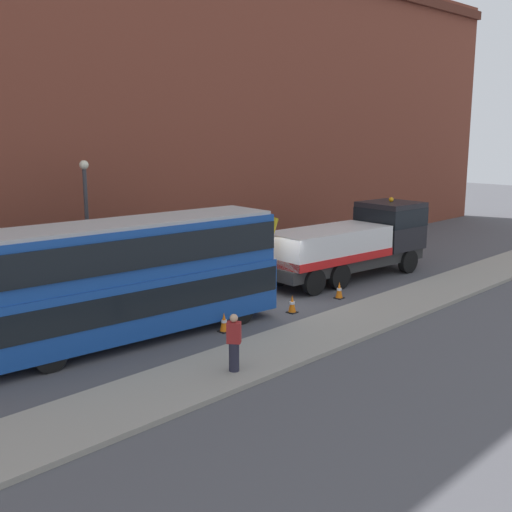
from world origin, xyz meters
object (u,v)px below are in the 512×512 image
at_px(pedestrian_onlooker, 234,343).
at_px(traffic_cone_near_bus, 224,323).
at_px(recovery_tow_truck, 354,241).
at_px(double_decker_bus, 129,275).
at_px(street_lamp, 87,221).
at_px(traffic_cone_near_truck, 339,291).
at_px(traffic_cone_midway, 292,304).

height_order(pedestrian_onlooker, traffic_cone_near_bus, pedestrian_onlooker).
bearing_deg(recovery_tow_truck, double_decker_bus, -174.71).
height_order(pedestrian_onlooker, street_lamp, street_lamp).
relative_size(pedestrian_onlooker, traffic_cone_near_truck, 2.38).
xyz_separation_m(traffic_cone_near_bus, traffic_cone_midway, (3.45, -0.17, 0.00)).
relative_size(double_decker_bus, traffic_cone_midway, 15.54).
bearing_deg(traffic_cone_midway, pedestrian_onlooker, -153.44).
height_order(recovery_tow_truck, traffic_cone_near_truck, recovery_tow_truck).
height_order(traffic_cone_near_bus, street_lamp, street_lamp).
bearing_deg(street_lamp, pedestrian_onlooker, -96.10).
distance_m(traffic_cone_midway, traffic_cone_near_truck, 2.97).
bearing_deg(street_lamp, double_decker_bus, -104.71).
relative_size(traffic_cone_near_truck, street_lamp, 0.12).
distance_m(pedestrian_onlooker, street_lamp, 9.75).
height_order(traffic_cone_near_truck, street_lamp, street_lamp).
distance_m(pedestrian_onlooker, traffic_cone_near_truck, 9.43).
bearing_deg(recovery_tow_truck, traffic_cone_near_bus, -165.07).
distance_m(traffic_cone_near_bus, traffic_cone_near_truck, 6.42).
distance_m(double_decker_bus, street_lamp, 4.84).
xyz_separation_m(traffic_cone_midway, street_lamp, (-4.96, 6.39, 3.13)).
height_order(traffic_cone_near_bus, traffic_cone_midway, same).
bearing_deg(street_lamp, traffic_cone_near_bus, -76.32).
height_order(traffic_cone_near_bus, traffic_cone_near_truck, same).
bearing_deg(traffic_cone_near_bus, recovery_tow_truck, 9.43).
relative_size(traffic_cone_near_bus, street_lamp, 0.12).
bearing_deg(traffic_cone_near_truck, traffic_cone_near_bus, 178.21).
bearing_deg(pedestrian_onlooker, traffic_cone_midway, -10.58).
bearing_deg(traffic_cone_near_bus, traffic_cone_midway, -2.74).
xyz_separation_m(pedestrian_onlooker, traffic_cone_near_bus, (2.52, 3.15, -0.64)).
relative_size(double_decker_bus, pedestrian_onlooker, 6.54).
height_order(recovery_tow_truck, street_lamp, street_lamp).
xyz_separation_m(double_decker_bus, traffic_cone_midway, (6.15, -1.86, -1.89)).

